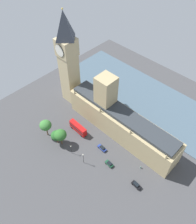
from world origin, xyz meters
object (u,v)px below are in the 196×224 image
object	(u,v)px
pedestrian_corner	(141,167)
plane_tree_midblock	(46,125)
parliament_building	(119,120)
plane_tree_leading	(60,135)
street_lamp_opposite_hall	(71,148)
double_decker_bus_far_end	(78,128)
plane_tree_under_trees	(56,135)
clock_tower	(68,58)
car_black_near_tower	(136,185)
car_dark_green_trailing	(109,164)
street_lamp_kerbside	(83,157)
car_blue_by_river_gate	(102,148)

from	to	relation	value
pedestrian_corner	plane_tree_midblock	bearing A→B (deg)	66.87
parliament_building	plane_tree_leading	size ratio (longest dim) A/B	6.31
plane_tree_leading	street_lamp_opposite_hall	world-z (taller)	plane_tree_leading
double_decker_bus_far_end	street_lamp_opposite_hall	size ratio (longest dim) A/B	1.78
plane_tree_under_trees	pedestrian_corner	bearing A→B (deg)	114.32
clock_tower	car_black_near_tower	distance (m)	67.78
clock_tower	plane_tree_under_trees	xyz separation A→B (m)	(26.07, 18.95, -21.19)
clock_tower	car_dark_green_trailing	size ratio (longest dim) A/B	12.44
pedestrian_corner	street_lamp_kerbside	bearing A→B (deg)	83.70
car_blue_by_river_gate	car_dark_green_trailing	distance (m)	8.99
parliament_building	plane_tree_leading	bearing A→B (deg)	-29.76
pedestrian_corner	street_lamp_opposite_hall	size ratio (longest dim) A/B	0.26
car_blue_by_river_gate	street_lamp_kerbside	distance (m)	11.87
double_decker_bus_far_end	car_black_near_tower	size ratio (longest dim) A/B	2.30
car_dark_green_trailing	double_decker_bus_far_end	bearing A→B (deg)	86.56
street_lamp_opposite_hall	clock_tower	bearing A→B (deg)	-131.71
pedestrian_corner	plane_tree_under_trees	distance (m)	41.47
car_blue_by_river_gate	pedestrian_corner	size ratio (longest dim) A/B	3.07
double_decker_bus_far_end	car_black_near_tower	bearing A→B (deg)	-92.39
parliament_building	clock_tower	distance (m)	39.79
street_lamp_kerbside	double_decker_bus_far_end	bearing A→B (deg)	-124.92
double_decker_bus_far_end	street_lamp_kerbside	distance (m)	18.68
clock_tower	car_black_near_tower	xyz separation A→B (m)	(17.19, 60.24, -25.89)
double_decker_bus_far_end	plane_tree_leading	distance (m)	11.60
parliament_building	pedestrian_corner	world-z (taller)	parliament_building
double_decker_bus_far_end	car_dark_green_trailing	bearing A→B (deg)	-96.02
plane_tree_midblock	clock_tower	bearing A→B (deg)	-156.32
parliament_building	street_lamp_kerbside	bearing A→B (deg)	2.16
pedestrian_corner	car_blue_by_river_gate	bearing A→B (deg)	59.29
double_decker_bus_far_end	plane_tree_midblock	world-z (taller)	plane_tree_midblock
plane_tree_under_trees	parliament_building	bearing A→B (deg)	147.79
double_decker_bus_far_end	plane_tree_midblock	xyz separation A→B (m)	(12.21, -9.35, 4.77)
car_blue_by_river_gate	street_lamp_opposite_hall	size ratio (longest dim) A/B	0.80
plane_tree_midblock	street_lamp_kerbside	xyz separation A→B (m)	(-1.59, 24.57, -2.63)
car_dark_green_trailing	pedestrian_corner	world-z (taller)	car_dark_green_trailing
parliament_building	plane_tree_under_trees	size ratio (longest dim) A/B	7.64
plane_tree_leading	plane_tree_midblock	world-z (taller)	plane_tree_midblock
car_black_near_tower	parliament_building	bearing A→B (deg)	-120.25
car_dark_green_trailing	car_black_near_tower	size ratio (longest dim) A/B	0.90
double_decker_bus_far_end	plane_tree_leading	bearing A→B (deg)	-178.38
double_decker_bus_far_end	pedestrian_corner	bearing A→B (deg)	-79.84
street_lamp_opposite_hall	car_blue_by_river_gate	bearing A→B (deg)	143.20
street_lamp_kerbside	street_lamp_opposite_hall	distance (m)	7.77
parliament_building	double_decker_bus_far_end	bearing A→B (deg)	-45.05
double_decker_bus_far_end	car_black_near_tower	distance (m)	39.37
clock_tower	double_decker_bus_far_end	world-z (taller)	clock_tower
pedestrian_corner	plane_tree_under_trees	xyz separation A→B (m)	(16.96, -37.52, 4.89)
street_lamp_opposite_hall	double_decker_bus_far_end	bearing A→B (deg)	-145.82
plane_tree_under_trees	plane_tree_leading	xyz separation A→B (m)	(-0.94, 2.05, 1.43)
clock_tower	street_lamp_kerbside	xyz separation A→B (m)	(25.00, 36.23, -22.00)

